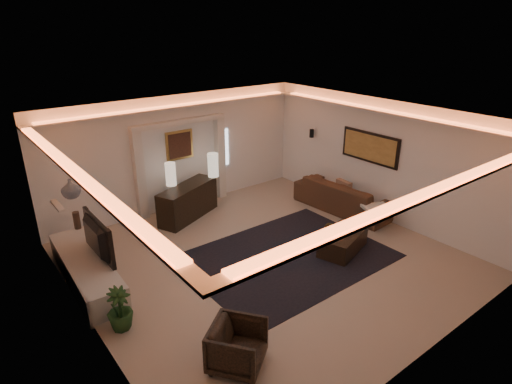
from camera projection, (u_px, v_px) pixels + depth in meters
floor at (266, 259)px, 8.77m from camera, size 7.00×7.00×0.00m
ceiling at (268, 120)px, 7.68m from camera, size 7.00×7.00×0.00m
wall_back at (179, 153)px, 10.78m from camera, size 7.00×0.00×7.00m
wall_front at (433, 273)px, 5.66m from camera, size 7.00×0.00×7.00m
wall_left at (82, 250)px, 6.23m from camera, size 0.00×7.00×7.00m
wall_right at (380, 160)px, 10.22m from camera, size 0.00×7.00×7.00m
cove_soffit at (268, 135)px, 7.78m from camera, size 7.00×7.00×0.04m
daylight_slit at (224, 147)px, 11.57m from camera, size 0.25×0.03×1.00m
area_rug at (287, 257)px, 8.85m from camera, size 4.00×3.00×0.01m
pilaster_left at (140, 176)px, 10.19m from camera, size 0.22×0.20×2.20m
pilaster_right at (220, 158)px, 11.50m from camera, size 0.22×0.20×2.20m
alcove_header at (179, 122)px, 10.41m from camera, size 2.52×0.20×0.12m
painting_frame at (179, 145)px, 10.69m from camera, size 0.74×0.04×0.74m
painting_canvas at (180, 145)px, 10.67m from camera, size 0.62×0.02×0.62m
art_panel_frame at (370, 147)px, 10.32m from camera, size 0.04×1.64×0.74m
art_panel_gold at (369, 148)px, 10.31m from camera, size 0.02×1.50×0.62m
wall_sconce at (312, 133)px, 11.67m from camera, size 0.12×0.12×0.22m
wall_niche at (58, 206)px, 7.22m from camera, size 0.10×0.55×0.04m
console at (188, 202)px, 10.49m from camera, size 1.81×1.20×0.87m
lamp_left at (171, 175)px, 10.27m from camera, size 0.30×0.30×0.57m
lamp_right at (213, 167)px, 10.85m from camera, size 0.31×0.31×0.61m
media_ledge at (87, 271)px, 7.95m from camera, size 0.80×2.78×0.52m
tv at (92, 241)px, 7.77m from camera, size 1.33×0.18×0.77m
figurine at (77, 222)px, 8.94m from camera, size 0.18×0.18×0.37m
ginger_jar at (71, 189)px, 7.43m from camera, size 0.43×0.43×0.34m
plant at (119, 309)px, 6.69m from camera, size 0.54×0.54×0.72m
sofa at (344, 196)px, 10.94m from camera, size 2.66×1.19×0.76m
throw_blanket at (377, 208)px, 9.81m from camera, size 0.75×0.69×0.07m
throw_pillow at (344, 189)px, 10.90m from camera, size 0.17×0.46×0.45m
coffee_table at (343, 242)px, 9.01m from camera, size 1.31×0.96×0.44m
bowl at (331, 228)px, 9.08m from camera, size 0.39×0.39×0.07m
magazine at (352, 229)px, 9.12m from camera, size 0.27×0.22×0.03m
armchair at (237, 346)px, 5.96m from camera, size 1.03×1.03×0.68m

